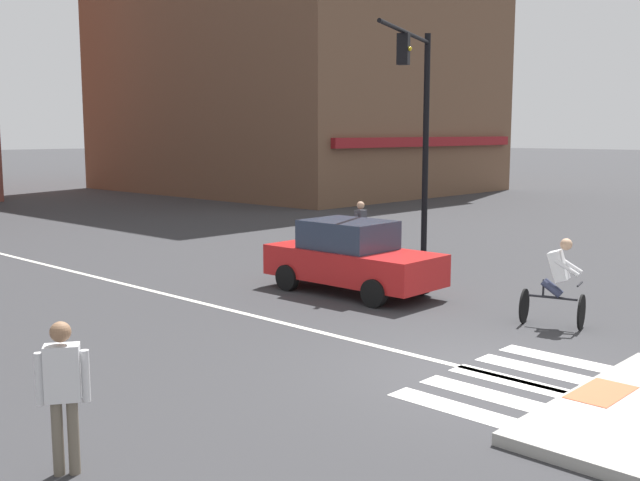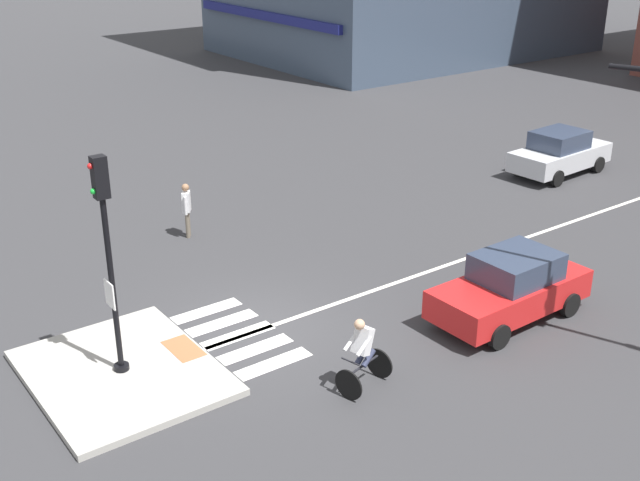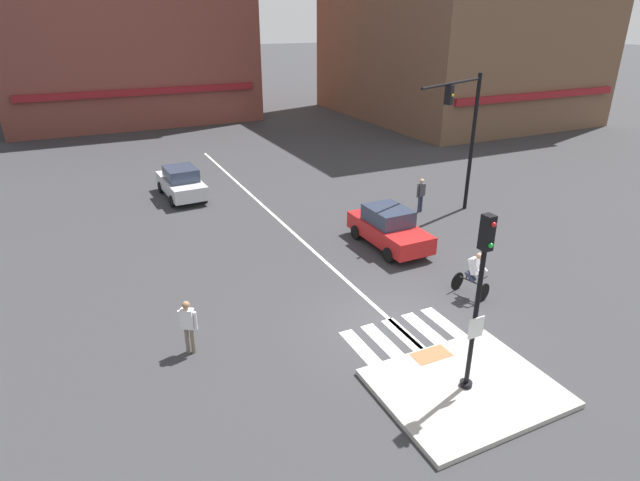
% 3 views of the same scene
% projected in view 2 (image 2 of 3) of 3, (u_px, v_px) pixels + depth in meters
% --- Properties ---
extents(ground_plane, '(300.00, 300.00, 0.00)m').
position_uv_depth(ground_plane, '(253.00, 331.00, 18.55)').
color(ground_plane, '#333335').
extents(traffic_island, '(4.45, 3.60, 0.15)m').
position_uv_depth(traffic_island, '(122.00, 372.00, 16.76)').
color(traffic_island, '#A3A099').
rests_on(traffic_island, ground).
extents(tactile_pad_front, '(1.10, 0.60, 0.01)m').
position_uv_depth(tactile_pad_front, '(183.00, 348.00, 17.51)').
color(tactile_pad_front, '#DB5B38').
rests_on(tactile_pad_front, traffic_island).
extents(signal_pole, '(0.44, 0.38, 4.69)m').
position_uv_depth(signal_pole, '(107.00, 247.00, 15.62)').
color(signal_pole, black).
rests_on(signal_pole, traffic_island).
extents(crosswalk_stripe_a, '(0.44, 1.80, 0.01)m').
position_uv_depth(crosswalk_stripe_a, '(207.00, 311.00, 19.45)').
color(crosswalk_stripe_a, silver).
rests_on(crosswalk_stripe_a, ground).
extents(crosswalk_stripe_b, '(0.44, 1.80, 0.01)m').
position_uv_depth(crosswalk_stripe_b, '(222.00, 323.00, 18.89)').
color(crosswalk_stripe_b, silver).
rests_on(crosswalk_stripe_b, ground).
extents(crosswalk_stripe_c, '(0.44, 1.80, 0.01)m').
position_uv_depth(crosswalk_stripe_c, '(238.00, 335.00, 18.33)').
color(crosswalk_stripe_c, silver).
rests_on(crosswalk_stripe_c, ground).
extents(crosswalk_stripe_d, '(0.44, 1.80, 0.01)m').
position_uv_depth(crosswalk_stripe_d, '(255.00, 349.00, 17.77)').
color(crosswalk_stripe_d, silver).
rests_on(crosswalk_stripe_d, ground).
extents(crosswalk_stripe_e, '(0.44, 1.80, 0.01)m').
position_uv_depth(crosswalk_stripe_e, '(274.00, 363.00, 17.22)').
color(crosswalk_stripe_e, silver).
rests_on(crosswalk_stripe_e, ground).
extents(lane_centre_line, '(0.14, 28.00, 0.01)m').
position_uv_depth(lane_centre_line, '(536.00, 234.00, 23.94)').
color(lane_centre_line, silver).
rests_on(lane_centre_line, ground).
extents(car_silver_westbound_distant, '(2.00, 4.18, 1.64)m').
position_uv_depth(car_silver_westbound_distant, '(560.00, 153.00, 28.99)').
color(car_silver_westbound_distant, silver).
rests_on(car_silver_westbound_distant, ground).
extents(car_red_eastbound_mid, '(1.89, 4.12, 1.64)m').
position_uv_depth(car_red_eastbound_mid, '(511.00, 287.00, 18.84)').
color(car_red_eastbound_mid, red).
rests_on(car_red_eastbound_mid, ground).
extents(cyclist, '(0.91, 1.22, 1.68)m').
position_uv_depth(cyclist, '(363.00, 352.00, 15.98)').
color(cyclist, black).
rests_on(cyclist, ground).
extents(pedestrian_at_curb_left, '(0.47, 0.39, 1.67)m').
position_uv_depth(pedestrian_at_curb_left, '(187.00, 206.00, 23.41)').
color(pedestrian_at_curb_left, '#6B6051').
rests_on(pedestrian_at_curb_left, ground).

